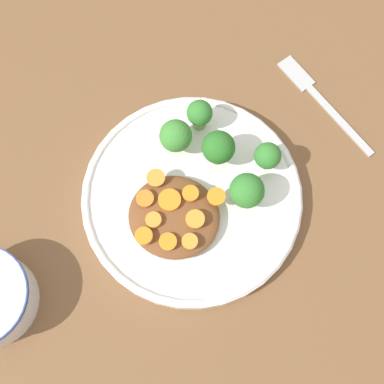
{
  "coord_description": "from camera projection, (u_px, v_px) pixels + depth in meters",
  "views": [
    {
      "loc": [
        0.2,
        0.06,
        0.66
      ],
      "look_at": [
        0.0,
        0.0,
        0.03
      ],
      "focal_mm": 50.0,
      "sensor_mm": 36.0,
      "label": 1
    }
  ],
  "objects": [
    {
      "name": "ground_plane",
      "position": [
        192.0,
        200.0,
        0.69
      ],
      "size": [
        4.0,
        4.0,
        0.0
      ],
      "primitive_type": "plane",
      "color": "brown"
    },
    {
      "name": "plate",
      "position": [
        192.0,
        197.0,
        0.68
      ],
      "size": [
        0.28,
        0.28,
        0.02
      ],
      "color": "white",
      "rests_on": "ground_plane"
    },
    {
      "name": "stew_mound",
      "position": [
        174.0,
        217.0,
        0.65
      ],
      "size": [
        0.11,
        0.11,
        0.02
      ],
      "primitive_type": "ellipsoid",
      "color": "brown",
      "rests_on": "plate"
    },
    {
      "name": "broccoli_floret_0",
      "position": [
        176.0,
        136.0,
        0.67
      ],
      "size": [
        0.04,
        0.04,
        0.05
      ],
      "color": "#759E51",
      "rests_on": "plate"
    },
    {
      "name": "broccoli_floret_1",
      "position": [
        200.0,
        114.0,
        0.68
      ],
      "size": [
        0.03,
        0.03,
        0.05
      ],
      "color": "#759E51",
      "rests_on": "plate"
    },
    {
      "name": "broccoli_floret_2",
      "position": [
        268.0,
        156.0,
        0.66
      ],
      "size": [
        0.03,
        0.03,
        0.05
      ],
      "color": "#7FA85B",
      "rests_on": "plate"
    },
    {
      "name": "broccoli_floret_3",
      "position": [
        218.0,
        148.0,
        0.66
      ],
      "size": [
        0.04,
        0.04,
        0.06
      ],
      "color": "#7FA85B",
      "rests_on": "plate"
    },
    {
      "name": "broccoli_floret_4",
      "position": [
        247.0,
        191.0,
        0.64
      ],
      "size": [
        0.04,
        0.04,
        0.06
      ],
      "color": "#759E51",
      "rests_on": "plate"
    },
    {
      "name": "carrot_slice_0",
      "position": [
        153.0,
        220.0,
        0.64
      ],
      "size": [
        0.02,
        0.02,
        0.01
      ],
      "primitive_type": "cylinder",
      "color": "orange",
      "rests_on": "stew_mound"
    },
    {
      "name": "carrot_slice_1",
      "position": [
        170.0,
        200.0,
        0.65
      ],
      "size": [
        0.03,
        0.03,
        0.01
      ],
      "primitive_type": "cylinder",
      "color": "orange",
      "rests_on": "stew_mound"
    },
    {
      "name": "carrot_slice_2",
      "position": [
        168.0,
        242.0,
        0.63
      ],
      "size": [
        0.02,
        0.02,
        0.0
      ],
      "primitive_type": "cylinder",
      "color": "orange",
      "rests_on": "stew_mound"
    },
    {
      "name": "carrot_slice_3",
      "position": [
        195.0,
        219.0,
        0.64
      ],
      "size": [
        0.02,
        0.02,
        0.01
      ],
      "primitive_type": "cylinder",
      "color": "orange",
      "rests_on": "stew_mound"
    },
    {
      "name": "carrot_slice_4",
      "position": [
        194.0,
        195.0,
        0.65
      ],
      "size": [
        0.02,
        0.02,
        0.01
      ],
      "primitive_type": "cylinder",
      "color": "orange",
      "rests_on": "stew_mound"
    },
    {
      "name": "carrot_slice_5",
      "position": [
        156.0,
        177.0,
        0.66
      ],
      "size": [
        0.02,
        0.02,
        0.0
      ],
      "primitive_type": "cylinder",
      "color": "orange",
      "rests_on": "stew_mound"
    },
    {
      "name": "carrot_slice_6",
      "position": [
        145.0,
        199.0,
        0.65
      ],
      "size": [
        0.02,
        0.02,
        0.0
      ],
      "primitive_type": "cylinder",
      "color": "orange",
      "rests_on": "stew_mound"
    },
    {
      "name": "carrot_slice_7",
      "position": [
        216.0,
        199.0,
        0.65
      ],
      "size": [
        0.02,
        0.02,
        0.0
      ],
      "primitive_type": "cylinder",
      "color": "orange",
      "rests_on": "stew_mound"
    },
    {
      "name": "carrot_slice_8",
      "position": [
        190.0,
        241.0,
        0.63
      ],
      "size": [
        0.02,
        0.02,
        0.0
      ],
      "primitive_type": "cylinder",
      "color": "orange",
      "rests_on": "stew_mound"
    },
    {
      "name": "carrot_slice_9",
      "position": [
        144.0,
        236.0,
        0.63
      ],
      "size": [
        0.02,
        0.02,
        0.01
      ],
      "primitive_type": "cylinder",
      "color": "orange",
      "rests_on": "stew_mound"
    },
    {
      "name": "fork",
      "position": [
        317.0,
        96.0,
        0.74
      ],
      "size": [
        0.12,
        0.16,
        0.01
      ],
      "rotation": [
        0.0,
        0.0,
        10.39
      ],
      "color": "#B3B3B3",
      "rests_on": "ground_plane"
    }
  ]
}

